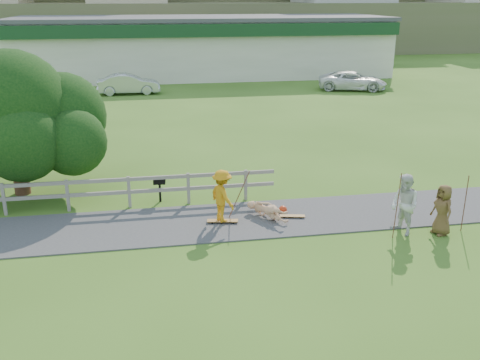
# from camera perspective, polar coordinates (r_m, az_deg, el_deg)

# --- Properties ---
(ground) EXTENTS (260.00, 260.00, 0.00)m
(ground) POSITION_cam_1_polar(r_m,az_deg,el_deg) (15.60, -4.45, -6.89)
(ground) COLOR #38601B
(ground) RESTS_ON ground
(path) EXTENTS (34.00, 3.00, 0.04)m
(path) POSITION_cam_1_polar(r_m,az_deg,el_deg) (16.95, -4.96, -4.64)
(path) COLOR #363638
(path) RESTS_ON ground
(fence) EXTENTS (15.05, 0.10, 1.10)m
(fence) POSITION_cam_1_polar(r_m,az_deg,el_deg) (18.63, -19.83, -1.19)
(fence) COLOR slate
(fence) RESTS_ON ground
(strip_mall) EXTENTS (32.50, 10.75, 5.10)m
(strip_mall) POSITION_cam_1_polar(r_m,az_deg,el_deg) (49.38, -3.95, 14.10)
(strip_mall) COLOR beige
(strip_mall) RESTS_ON ground
(skater_rider) EXTENTS (1.02, 1.24, 1.67)m
(skater_rider) POSITION_cam_1_polar(r_m,az_deg,el_deg) (16.61, -1.90, -2.03)
(skater_rider) COLOR #C78112
(skater_rider) RESTS_ON ground
(skater_fallen) EXTENTS (1.54, 1.21, 0.58)m
(skater_fallen) POSITION_cam_1_polar(r_m,az_deg,el_deg) (17.17, 2.96, -3.28)
(skater_fallen) COLOR tan
(skater_fallen) RESTS_ON ground
(spectator_a) EXTENTS (0.92, 1.06, 1.86)m
(spectator_a) POSITION_cam_1_polar(r_m,az_deg,el_deg) (16.62, 17.15, -2.54)
(spectator_a) COLOR silver
(spectator_a) RESTS_ON ground
(spectator_c) EXTENTS (0.63, 0.84, 1.56)m
(spectator_c) POSITION_cam_1_polar(r_m,az_deg,el_deg) (17.03, 20.79, -2.99)
(spectator_c) COLOR brown
(spectator_c) RESTS_ON ground
(car_silver) EXTENTS (4.49, 1.62, 1.47)m
(car_silver) POSITION_cam_1_polar(r_m,az_deg,el_deg) (40.30, -11.80, 10.00)
(car_silver) COLOR #B9BBC1
(car_silver) RESTS_ON ground
(car_white) EXTENTS (5.55, 3.74, 1.41)m
(car_white) POSITION_cam_1_polar(r_m,az_deg,el_deg) (42.12, 11.90, 10.33)
(car_white) COLOR white
(car_white) RESTS_ON ground
(tree) EXTENTS (6.49, 6.49, 4.03)m
(tree) POSITION_cam_1_polar(r_m,az_deg,el_deg) (20.44, -22.80, 3.98)
(tree) COLOR black
(tree) RESTS_ON ground
(bbq) EXTENTS (0.43, 0.35, 0.89)m
(bbq) POSITION_cam_1_polar(r_m,az_deg,el_deg) (18.75, -8.54, -1.01)
(bbq) COLOR black
(bbq) RESTS_ON ground
(longboard_rider) EXTENTS (1.00, 0.40, 0.11)m
(longboard_rider) POSITION_cam_1_polar(r_m,az_deg,el_deg) (16.91, -1.87, -4.51)
(longboard_rider) COLOR olive
(longboard_rider) RESTS_ON ground
(longboard_fallen) EXTENTS (0.84, 0.36, 0.09)m
(longboard_fallen) POSITION_cam_1_polar(r_m,az_deg,el_deg) (17.36, 5.60, -3.97)
(longboard_fallen) COLOR olive
(longboard_fallen) RESTS_ON ground
(helmet) EXTENTS (0.28, 0.28, 0.28)m
(helmet) POSITION_cam_1_polar(r_m,az_deg,el_deg) (17.68, 4.60, -3.18)
(helmet) COLOR #B83013
(helmet) RESTS_ON ground
(pole_rider) EXTENTS (0.03, 0.03, 1.71)m
(pole_rider) POSITION_cam_1_polar(r_m,az_deg,el_deg) (17.06, -0.10, -1.38)
(pole_rider) COLOR brown
(pole_rider) RESTS_ON ground
(pole_spec_left) EXTENTS (0.03, 0.03, 2.03)m
(pole_spec_left) POSITION_cam_1_polar(r_m,az_deg,el_deg) (16.22, 16.41, -2.69)
(pole_spec_left) COLOR brown
(pole_spec_left) RESTS_ON ground
(pole_spec_right) EXTENTS (0.03, 0.03, 1.79)m
(pole_spec_right) POSITION_cam_1_polar(r_m,az_deg,el_deg) (17.44, 22.86, -2.34)
(pole_spec_right) COLOR brown
(pole_spec_right) RESTS_ON ground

